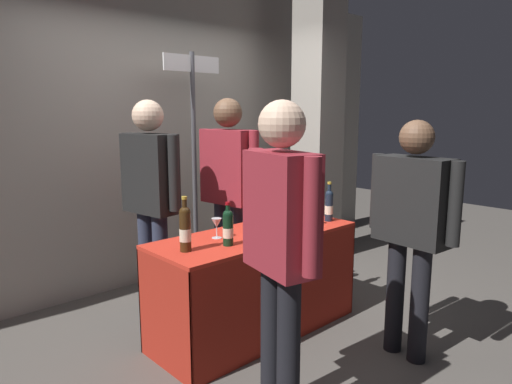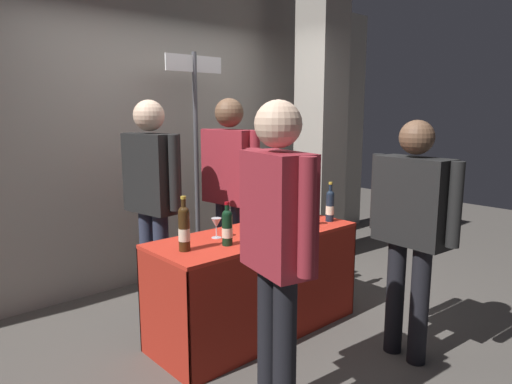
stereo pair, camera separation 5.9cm
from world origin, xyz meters
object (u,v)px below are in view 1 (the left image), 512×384
object	(u,v)px
concrete_pillar	(318,113)
vendor_presenter	(229,180)
tasting_table	(256,265)
display_bottle_0	(185,228)
booth_signpost	(194,146)
wine_glass_mid	(313,214)
flower_vase	(258,220)
taster_foreground_right	(281,237)
wine_glass_near_vendor	(217,224)
featured_wine_bottle	(278,204)

from	to	relation	value
concrete_pillar	vendor_presenter	distance (m)	1.59
tasting_table	display_bottle_0	bearing A→B (deg)	-178.00
booth_signpost	display_bottle_0	bearing A→B (deg)	-127.86
display_bottle_0	wine_glass_mid	size ratio (longest dim) A/B	3.03
flower_vase	taster_foreground_right	bearing A→B (deg)	-125.55
wine_glass_near_vendor	featured_wine_bottle	bearing A→B (deg)	8.31
taster_foreground_right	display_bottle_0	bearing A→B (deg)	14.43
display_bottle_0	vendor_presenter	world-z (taller)	vendor_presenter
concrete_pillar	taster_foreground_right	bearing A→B (deg)	-143.77
flower_vase	wine_glass_near_vendor	bearing A→B (deg)	132.99
tasting_table	featured_wine_bottle	world-z (taller)	featured_wine_bottle
vendor_presenter	booth_signpost	xyz separation A→B (m)	(0.04, 0.54, 0.26)
concrete_pillar	flower_vase	bearing A→B (deg)	-151.36
vendor_presenter	booth_signpost	size ratio (longest dim) A/B	0.81
featured_wine_bottle	booth_signpost	world-z (taller)	booth_signpost
concrete_pillar	vendor_presenter	size ratio (longest dim) A/B	1.85
featured_wine_bottle	booth_signpost	size ratio (longest dim) A/B	0.15
booth_signpost	tasting_table	bearing A→B (deg)	-103.20
display_bottle_0	taster_foreground_right	size ratio (longest dim) A/B	0.21
booth_signpost	concrete_pillar	bearing A→B (deg)	-10.57
wine_glass_near_vendor	vendor_presenter	bearing A→B (deg)	43.73
tasting_table	featured_wine_bottle	size ratio (longest dim) A/B	5.09
display_bottle_0	wine_glass_mid	distance (m)	1.12
featured_wine_bottle	taster_foreground_right	bearing A→B (deg)	-134.89
featured_wine_bottle	taster_foreground_right	distance (m)	1.44
featured_wine_bottle	vendor_presenter	world-z (taller)	vendor_presenter
wine_glass_mid	concrete_pillar	bearing A→B (deg)	39.06
wine_glass_near_vendor	concrete_pillar	bearing A→B (deg)	21.12
wine_glass_near_vendor	taster_foreground_right	world-z (taller)	taster_foreground_right
flower_vase	booth_signpost	bearing A→B (deg)	73.86
taster_foreground_right	booth_signpost	xyz separation A→B (m)	(0.86, 1.95, 0.30)
display_bottle_0	wine_glass_mid	xyz separation A→B (m)	(1.12, -0.10, -0.07)
wine_glass_near_vendor	taster_foreground_right	bearing A→B (deg)	-108.51
featured_wine_bottle	booth_signpost	xyz separation A→B (m)	(-0.15, 0.93, 0.42)
featured_wine_bottle	wine_glass_near_vendor	size ratio (longest dim) A/B	2.22
tasting_table	concrete_pillar	bearing A→B (deg)	26.70
taster_foreground_right	vendor_presenter	bearing A→B (deg)	-17.66
concrete_pillar	wine_glass_mid	distance (m)	1.73
vendor_presenter	flower_vase	bearing A→B (deg)	-31.87
vendor_presenter	display_bottle_0	bearing A→B (deg)	-61.91
wine_glass_mid	vendor_presenter	xyz separation A→B (m)	(-0.26, 0.71, 0.21)
featured_wine_bottle	display_bottle_0	world-z (taller)	display_bottle_0
vendor_presenter	tasting_table	bearing A→B (deg)	-28.53
wine_glass_mid	wine_glass_near_vendor	bearing A→B (deg)	165.11
wine_glass_mid	taster_foreground_right	size ratio (longest dim) A/B	0.07
tasting_table	booth_signpost	bearing A→B (deg)	76.80
taster_foreground_right	booth_signpost	size ratio (longest dim) A/B	0.79
flower_vase	tasting_table	bearing A→B (deg)	52.28
concrete_pillar	tasting_table	distance (m)	2.19
display_bottle_0	flower_vase	bearing A→B (deg)	-11.28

